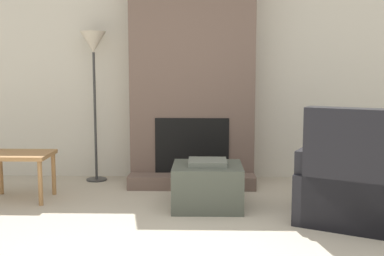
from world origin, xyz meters
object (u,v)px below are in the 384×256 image
armchair (356,188)px  side_table (19,160)px  floor_lamp_left (94,53)px  ottoman (207,185)px

armchair → side_table: (-3.19, 0.65, 0.10)m
side_table → floor_lamp_left: bearing=55.8°
side_table → floor_lamp_left: (0.59, 0.87, 1.10)m
armchair → floor_lamp_left: (-2.60, 1.51, 1.20)m
ottoman → floor_lamp_left: floor_lamp_left is taller
ottoman → side_table: bearing=173.1°
side_table → floor_lamp_left: floor_lamp_left is taller
armchair → floor_lamp_left: bearing=-3.5°
ottoman → floor_lamp_left: bearing=140.3°
floor_lamp_left → ottoman: bearing=-39.7°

